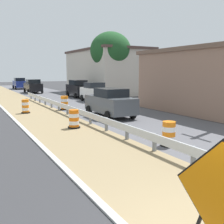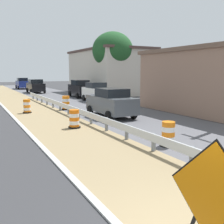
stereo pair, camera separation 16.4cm
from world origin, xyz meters
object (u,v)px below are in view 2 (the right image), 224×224
(traffic_barrel_close, at_px, (74,120))
(traffic_barrel_mid, at_px, (66,103))
(car_lead_far_lane, at_px, (22,83))
(traffic_barrel_nearest, at_px, (168,135))
(car_lead_near_lane, at_px, (111,102))
(car_trailing_near_lane, at_px, (81,89))
(warning_sign_diamond, at_px, (213,198))
(traffic_barrel_far, at_px, (27,107))
(car_trailing_far_lane, at_px, (36,86))
(car_mid_far_lane, at_px, (97,92))

(traffic_barrel_close, relative_size, traffic_barrel_mid, 0.90)
(traffic_barrel_close, relative_size, car_lead_far_lane, 0.23)
(traffic_barrel_close, bearing_deg, traffic_barrel_mid, 75.24)
(traffic_barrel_nearest, height_order, car_lead_near_lane, car_lead_near_lane)
(traffic_barrel_mid, relative_size, car_trailing_near_lane, 0.25)
(traffic_barrel_mid, bearing_deg, car_trailing_near_lane, 62.23)
(traffic_barrel_nearest, bearing_deg, warning_sign_diamond, -124.21)
(traffic_barrel_far, bearing_deg, car_lead_far_lane, 81.04)
(car_lead_far_lane, distance_m, car_trailing_far_lane, 10.02)
(traffic_barrel_close, bearing_deg, car_lead_near_lane, 33.98)
(warning_sign_diamond, bearing_deg, car_trailing_far_lane, -102.45)
(traffic_barrel_close, relative_size, traffic_barrel_far, 0.98)
(car_trailing_near_lane, xyz_separation_m, car_trailing_far_lane, (-3.42, 9.00, -0.04))
(traffic_barrel_mid, bearing_deg, traffic_barrel_close, -104.76)
(warning_sign_diamond, height_order, car_lead_near_lane, warning_sign_diamond)
(traffic_barrel_close, xyz_separation_m, traffic_barrel_far, (-1.28, 6.64, 0.01))
(car_trailing_near_lane, height_order, car_trailing_far_lane, car_trailing_near_lane)
(traffic_barrel_nearest, distance_m, car_lead_far_lane, 40.71)
(warning_sign_diamond, relative_size, car_trailing_far_lane, 0.46)
(car_lead_far_lane, bearing_deg, car_mid_far_lane, -171.22)
(traffic_barrel_close, height_order, traffic_barrel_far, traffic_barrel_far)
(traffic_barrel_close, relative_size, car_lead_near_lane, 0.23)
(traffic_barrel_far, height_order, car_mid_far_lane, car_mid_far_lane)
(traffic_barrel_far, xyz_separation_m, car_mid_far_lane, (7.74, 4.42, 0.52))
(car_lead_near_lane, distance_m, car_trailing_far_lane, 23.10)
(car_lead_near_lane, bearing_deg, car_trailing_near_lane, -13.04)
(warning_sign_diamond, xyz_separation_m, traffic_barrel_nearest, (3.78, 5.56, -0.61))
(car_lead_near_lane, bearing_deg, warning_sign_diamond, 158.94)
(traffic_barrel_close, relative_size, car_trailing_near_lane, 0.22)
(traffic_barrel_mid, xyz_separation_m, car_lead_near_lane, (1.70, -4.56, 0.47))
(traffic_barrel_close, height_order, car_trailing_near_lane, car_trailing_near_lane)
(car_trailing_near_lane, relative_size, car_mid_far_lane, 1.11)
(warning_sign_diamond, height_order, traffic_barrel_far, warning_sign_diamond)
(warning_sign_diamond, bearing_deg, car_trailing_near_lane, -111.79)
(warning_sign_diamond, xyz_separation_m, traffic_barrel_close, (1.59, 10.76, -0.62))
(traffic_barrel_close, height_order, car_mid_far_lane, car_mid_far_lane)
(traffic_barrel_mid, bearing_deg, car_lead_near_lane, -69.54)
(traffic_barrel_far, height_order, car_lead_near_lane, car_lead_near_lane)
(traffic_barrel_nearest, bearing_deg, car_trailing_far_lane, 87.70)
(car_lead_near_lane, relative_size, car_trailing_near_lane, 0.99)
(warning_sign_diamond, bearing_deg, traffic_barrel_close, -102.96)
(car_lead_near_lane, relative_size, car_trailing_far_lane, 1.01)
(traffic_barrel_mid, height_order, traffic_barrel_far, traffic_barrel_mid)
(traffic_barrel_mid, bearing_deg, warning_sign_diamond, -100.92)
(traffic_barrel_far, bearing_deg, traffic_barrel_mid, 5.43)
(traffic_barrel_close, height_order, traffic_barrel_mid, traffic_barrel_mid)
(car_trailing_near_lane, height_order, car_lead_far_lane, car_trailing_near_lane)
(car_lead_far_lane, bearing_deg, warning_sign_diamond, 175.34)
(car_mid_far_lane, xyz_separation_m, car_trailing_far_lane, (-3.03, 14.41, -0.00))
(car_trailing_near_lane, bearing_deg, car_mid_far_lane, -2.13)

